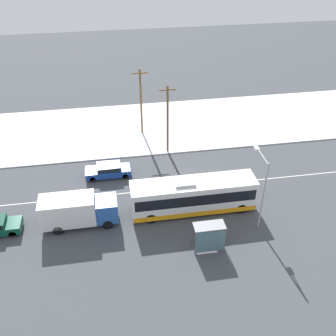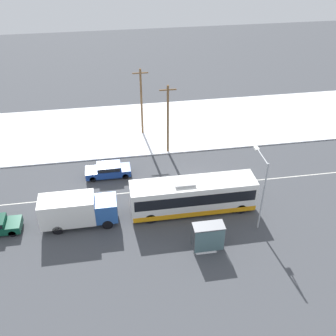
{
  "view_description": "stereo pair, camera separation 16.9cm",
  "coord_description": "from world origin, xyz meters",
  "px_view_note": "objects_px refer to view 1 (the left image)",
  "views": [
    {
      "loc": [
        -8.01,
        -30.74,
        23.6
      ],
      "look_at": [
        -2.6,
        1.62,
        1.4
      ],
      "focal_mm": 42.0,
      "sensor_mm": 36.0,
      "label": 1
    },
    {
      "loc": [
        -7.85,
        -30.77,
        23.6
      ],
      "look_at": [
        -2.6,
        1.62,
        1.4
      ],
      "focal_mm": 42.0,
      "sensor_mm": 36.0,
      "label": 2
    }
  ],
  "objects_px": {
    "pedestrian_at_stop": "(216,229)",
    "utility_pole_snowlot": "(141,101)",
    "bus_shelter": "(210,235)",
    "streetlamp": "(262,183)",
    "city_bus": "(193,196)",
    "box_truck": "(77,210)",
    "sedan_car": "(108,170)",
    "utility_pole_roadside": "(168,119)"
  },
  "relations": [
    {
      "from": "box_truck",
      "to": "bus_shelter",
      "type": "distance_m",
      "value": 11.6
    },
    {
      "from": "box_truck",
      "to": "streetlamp",
      "type": "xyz_separation_m",
      "value": [
        15.47,
        -2.34,
        2.74
      ]
    },
    {
      "from": "utility_pole_roadside",
      "to": "utility_pole_snowlot",
      "type": "relative_size",
      "value": 0.98
    },
    {
      "from": "box_truck",
      "to": "pedestrian_at_stop",
      "type": "relative_size",
      "value": 3.63
    },
    {
      "from": "city_bus",
      "to": "pedestrian_at_stop",
      "type": "xyz_separation_m",
      "value": [
        1.04,
        -4.03,
        -0.53
      ]
    },
    {
      "from": "box_truck",
      "to": "city_bus",
      "type": "bearing_deg",
      "value": 1.37
    },
    {
      "from": "box_truck",
      "to": "bus_shelter",
      "type": "bearing_deg",
      "value": -24.98
    },
    {
      "from": "pedestrian_at_stop",
      "to": "bus_shelter",
      "type": "height_order",
      "value": "bus_shelter"
    },
    {
      "from": "box_truck",
      "to": "bus_shelter",
      "type": "xyz_separation_m",
      "value": [
        10.52,
        -4.9,
        0.06
      ]
    },
    {
      "from": "sedan_car",
      "to": "utility_pole_snowlot",
      "type": "distance_m",
      "value": 10.24
    },
    {
      "from": "city_bus",
      "to": "utility_pole_snowlot",
      "type": "bearing_deg",
      "value": 101.07
    },
    {
      "from": "pedestrian_at_stop",
      "to": "utility_pole_snowlot",
      "type": "bearing_deg",
      "value": 101.78
    },
    {
      "from": "utility_pole_snowlot",
      "to": "streetlamp",
      "type": "bearing_deg",
      "value": -65.49
    },
    {
      "from": "city_bus",
      "to": "box_truck",
      "type": "distance_m",
      "value": 10.33
    },
    {
      "from": "city_bus",
      "to": "sedan_car",
      "type": "bearing_deg",
      "value": 137.88
    },
    {
      "from": "streetlamp",
      "to": "box_truck",
      "type": "bearing_deg",
      "value": 171.38
    },
    {
      "from": "bus_shelter",
      "to": "sedan_car",
      "type": "bearing_deg",
      "value": 122.73
    },
    {
      "from": "utility_pole_roadside",
      "to": "utility_pole_snowlot",
      "type": "xyz_separation_m",
      "value": [
        -2.37,
        4.78,
        0.09
      ]
    },
    {
      "from": "streetlamp",
      "to": "utility_pole_snowlot",
      "type": "height_order",
      "value": "utility_pole_snowlot"
    },
    {
      "from": "sedan_car",
      "to": "streetlamp",
      "type": "xyz_separation_m",
      "value": [
        12.58,
        -9.31,
        3.58
      ]
    },
    {
      "from": "city_bus",
      "to": "sedan_car",
      "type": "height_order",
      "value": "city_bus"
    },
    {
      "from": "city_bus",
      "to": "box_truck",
      "type": "xyz_separation_m",
      "value": [
        -10.32,
        -0.25,
        -0.04
      ]
    },
    {
      "from": "city_bus",
      "to": "utility_pole_roadside",
      "type": "bearing_deg",
      "value": 93.34
    },
    {
      "from": "pedestrian_at_stop",
      "to": "streetlamp",
      "type": "distance_m",
      "value": 5.43
    },
    {
      "from": "box_truck",
      "to": "pedestrian_at_stop",
      "type": "distance_m",
      "value": 11.99
    },
    {
      "from": "pedestrian_at_stop",
      "to": "utility_pole_roadside",
      "type": "xyz_separation_m",
      "value": [
        -1.65,
        14.5,
        3.09
      ]
    },
    {
      "from": "bus_shelter",
      "to": "pedestrian_at_stop",
      "type": "bearing_deg",
      "value": 52.94
    },
    {
      "from": "sedan_car",
      "to": "pedestrian_at_stop",
      "type": "height_order",
      "value": "pedestrian_at_stop"
    },
    {
      "from": "box_truck",
      "to": "sedan_car",
      "type": "bearing_deg",
      "value": 67.45
    },
    {
      "from": "pedestrian_at_stop",
      "to": "utility_pole_roadside",
      "type": "bearing_deg",
      "value": 96.49
    },
    {
      "from": "city_bus",
      "to": "streetlamp",
      "type": "relative_size",
      "value": 1.68
    },
    {
      "from": "utility_pole_roadside",
      "to": "streetlamp",
      "type": "bearing_deg",
      "value": -66.2
    },
    {
      "from": "sedan_car",
      "to": "bus_shelter",
      "type": "distance_m",
      "value": 14.14
    },
    {
      "from": "box_truck",
      "to": "pedestrian_at_stop",
      "type": "bearing_deg",
      "value": -18.42
    },
    {
      "from": "bus_shelter",
      "to": "utility_pole_roadside",
      "type": "xyz_separation_m",
      "value": [
        -0.81,
        15.61,
        2.54
      ]
    },
    {
      "from": "sedan_car",
      "to": "box_truck",
      "type": "bearing_deg",
      "value": 67.45
    },
    {
      "from": "sedan_car",
      "to": "pedestrian_at_stop",
      "type": "xyz_separation_m",
      "value": [
        8.47,
        -10.75,
        0.34
      ]
    },
    {
      "from": "bus_shelter",
      "to": "utility_pole_snowlot",
      "type": "distance_m",
      "value": 20.8
    },
    {
      "from": "pedestrian_at_stop",
      "to": "utility_pole_snowlot",
      "type": "distance_m",
      "value": 19.94
    },
    {
      "from": "bus_shelter",
      "to": "streetlamp",
      "type": "xyz_separation_m",
      "value": [
        4.95,
        2.56,
        2.68
      ]
    },
    {
      "from": "streetlamp",
      "to": "utility_pole_roadside",
      "type": "xyz_separation_m",
      "value": [
        -5.76,
        13.06,
        -0.15
      ]
    },
    {
      "from": "city_bus",
      "to": "bus_shelter",
      "type": "xyz_separation_m",
      "value": [
        0.2,
        -5.15,
        0.02
      ]
    }
  ]
}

